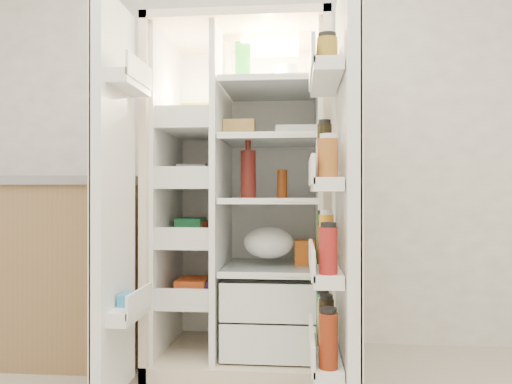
{
  "coord_description": "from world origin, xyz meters",
  "views": [
    {
      "loc": [
        0.21,
        -1.01,
        0.92
      ],
      "look_at": [
        0.01,
        1.25,
        0.92
      ],
      "focal_mm": 34.0,
      "sensor_mm": 36.0,
      "label": 1
    }
  ],
  "objects": [
    {
      "name": "wall_back",
      "position": [
        0.0,
        2.0,
        1.35
      ],
      "size": [
        4.0,
        0.02,
        2.7
      ],
      "primitive_type": "cube",
      "color": "white",
      "rests_on": "floor"
    },
    {
      "name": "refrigerator",
      "position": [
        -0.08,
        1.65,
        0.74
      ],
      "size": [
        0.92,
        0.7,
        1.8
      ],
      "color": "beige",
      "rests_on": "floor"
    },
    {
      "name": "freezer_door",
      "position": [
        -0.6,
        1.05,
        0.89
      ],
      "size": [
        0.15,
        0.4,
        1.72
      ],
      "color": "white",
      "rests_on": "floor"
    },
    {
      "name": "fridge_door",
      "position": [
        0.38,
        0.96,
        0.87
      ],
      "size": [
        0.17,
        0.58,
        1.72
      ],
      "color": "white",
      "rests_on": "floor"
    },
    {
      "name": "kitchen_counter",
      "position": [
        -1.31,
        1.68,
        0.51
      ],
      "size": [
        1.39,
        0.74,
        1.01
      ],
      "color": "#8A6645",
      "rests_on": "floor"
    }
  ]
}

